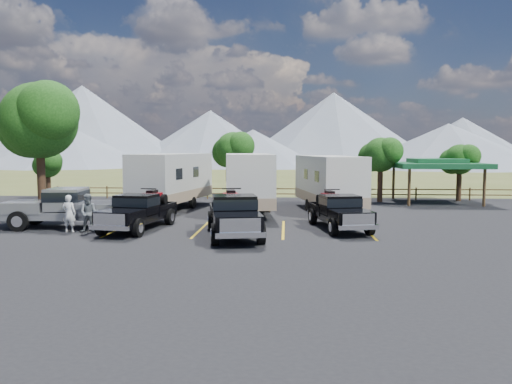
# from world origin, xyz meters

# --- Properties ---
(ground) EXTENTS (320.00, 320.00, 0.00)m
(ground) POSITION_xyz_m (0.00, 0.00, 0.00)
(ground) COLOR #4F5825
(ground) RESTS_ON ground
(asphalt_lot) EXTENTS (44.00, 34.00, 0.04)m
(asphalt_lot) POSITION_xyz_m (0.00, 3.00, 0.02)
(asphalt_lot) COLOR black
(asphalt_lot) RESTS_ON ground
(stall_lines) EXTENTS (12.12, 5.50, 0.01)m
(stall_lines) POSITION_xyz_m (0.00, 4.00, 0.04)
(stall_lines) COLOR gold
(stall_lines) RESTS_ON asphalt_lot
(tree_big_nw) EXTENTS (5.54, 5.18, 7.84)m
(tree_big_nw) POSITION_xyz_m (-12.55, 9.03, 5.60)
(tree_big_nw) COLOR black
(tree_big_nw) RESTS_ON ground
(tree_ne_a) EXTENTS (3.11, 2.92, 4.76)m
(tree_ne_a) POSITION_xyz_m (8.97, 17.01, 3.48)
(tree_ne_a) COLOR black
(tree_ne_a) RESTS_ON ground
(tree_ne_b) EXTENTS (2.77, 2.59, 4.27)m
(tree_ne_b) POSITION_xyz_m (14.98, 18.01, 3.13)
(tree_ne_b) COLOR black
(tree_ne_b) RESTS_ON ground
(tree_north) EXTENTS (3.46, 3.24, 5.25)m
(tree_north) POSITION_xyz_m (-2.03, 19.02, 3.83)
(tree_north) COLOR black
(tree_north) RESTS_ON ground
(tree_nw_small) EXTENTS (2.59, 2.43, 3.85)m
(tree_nw_small) POSITION_xyz_m (-16.02, 17.01, 2.78)
(tree_nw_small) COLOR black
(tree_nw_small) RESTS_ON ground
(rail_fence) EXTENTS (36.12, 0.12, 1.00)m
(rail_fence) POSITION_xyz_m (2.00, 18.50, 0.61)
(rail_fence) COLOR brown
(rail_fence) RESTS_ON ground
(pavilion) EXTENTS (6.20, 6.20, 3.22)m
(pavilion) POSITION_xyz_m (13.00, 17.00, 2.79)
(pavilion) COLOR brown
(pavilion) RESTS_ON ground
(mountain_range) EXTENTS (209.00, 71.00, 20.00)m
(mountain_range) POSITION_xyz_m (-7.63, 105.98, 7.87)
(mountain_range) COLOR slate
(mountain_range) RESTS_ON ground
(rig_left) EXTENTS (2.71, 5.96, 1.92)m
(rig_left) POSITION_xyz_m (-4.98, 3.61, 0.96)
(rig_left) COLOR black
(rig_left) RESTS_ON asphalt_lot
(rig_center) EXTENTS (3.08, 6.44, 2.07)m
(rig_center) POSITION_xyz_m (-0.21, 2.12, 1.03)
(rig_center) COLOR black
(rig_center) RESTS_ON asphalt_lot
(rig_right) EXTENTS (2.89, 5.83, 1.86)m
(rig_right) POSITION_xyz_m (4.68, 4.37, 0.94)
(rig_right) COLOR black
(rig_right) RESTS_ON asphalt_lot
(trailer_left) EXTENTS (4.06, 10.32, 3.57)m
(trailer_left) POSITION_xyz_m (-5.27, 12.03, 1.91)
(trailer_left) COLOR silver
(trailer_left) RESTS_ON asphalt_lot
(trailer_center) EXTENTS (3.64, 10.37, 3.59)m
(trailer_center) POSITION_xyz_m (-0.19, 10.33, 1.92)
(trailer_center) COLOR silver
(trailer_center) RESTS_ON asphalt_lot
(trailer_right) EXTENTS (4.04, 9.96, 3.45)m
(trailer_right) POSITION_xyz_m (4.78, 11.28, 1.84)
(trailer_right) COLOR silver
(trailer_right) RESTS_ON asphalt_lot
(pickup_silver) EXTENTS (6.72, 2.80, 1.96)m
(pickup_silver) POSITION_xyz_m (-8.53, 3.97, 1.06)
(pickup_silver) COLOR gray
(pickup_silver) RESTS_ON asphalt_lot
(person_a) EXTENTS (0.66, 0.44, 1.76)m
(person_a) POSITION_xyz_m (-8.01, 2.62, 0.92)
(person_a) COLOR white
(person_a) RESTS_ON asphalt_lot
(person_b) EXTENTS (0.97, 0.80, 1.81)m
(person_b) POSITION_xyz_m (-7.07, 2.68, 0.94)
(person_b) COLOR slate
(person_b) RESTS_ON asphalt_lot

